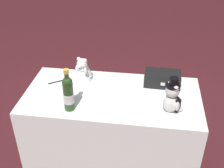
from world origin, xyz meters
TOP-DOWN VIEW (x-y plane):
  - ground_plane at (0.00, 0.00)m, footprint 12.00×12.00m
  - reception_table at (0.00, 0.00)m, footprint 1.42×0.71m
  - teddy_bear_groom at (0.46, -0.15)m, footprint 0.15×0.14m
  - teddy_bear_bride at (-0.27, 0.18)m, footprint 0.17×0.20m
  - champagne_bottle at (-0.29, -0.23)m, footprint 0.08×0.08m
  - signing_pen at (-0.50, 0.11)m, footprint 0.11×0.08m
  - gift_case_black at (0.40, 0.21)m, footprint 0.31×0.19m

SIDE VIEW (x-z plane):
  - ground_plane at x=0.00m, z-range 0.00..0.00m
  - reception_table at x=0.00m, z-range 0.00..0.72m
  - signing_pen at x=-0.50m, z-range 0.72..0.73m
  - gift_case_black at x=0.40m, z-range 0.72..0.84m
  - teddy_bear_bride at x=-0.27m, z-range 0.71..0.93m
  - teddy_bear_groom at x=0.46m, z-range 0.70..0.99m
  - champagne_bottle at x=-0.29m, z-range 0.70..1.04m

